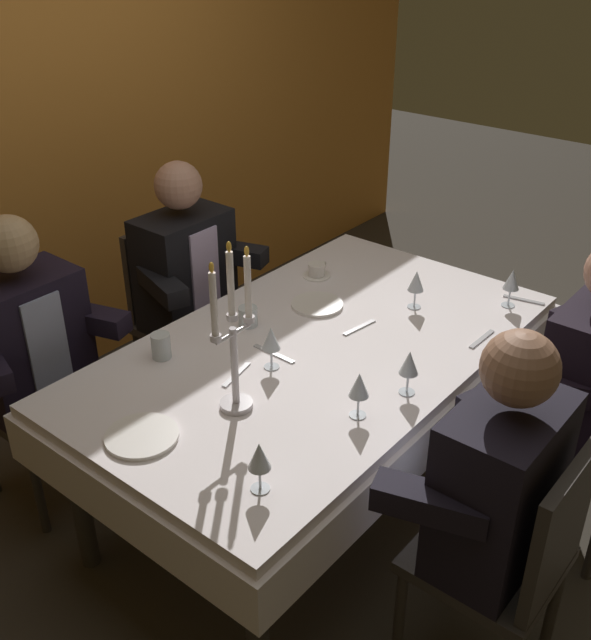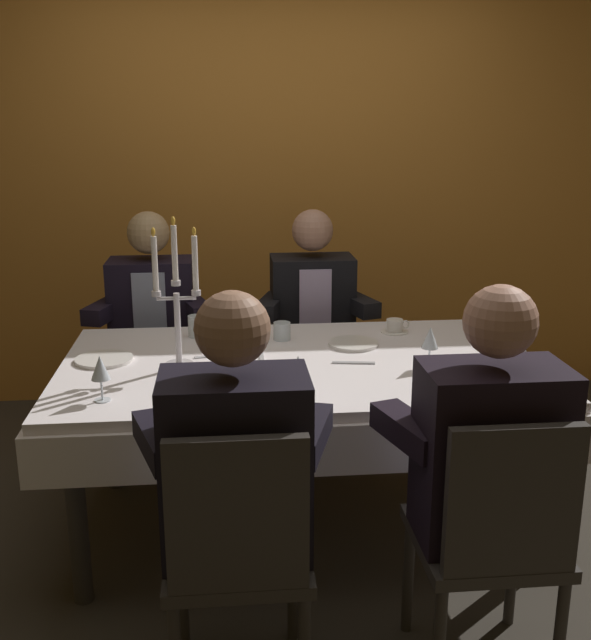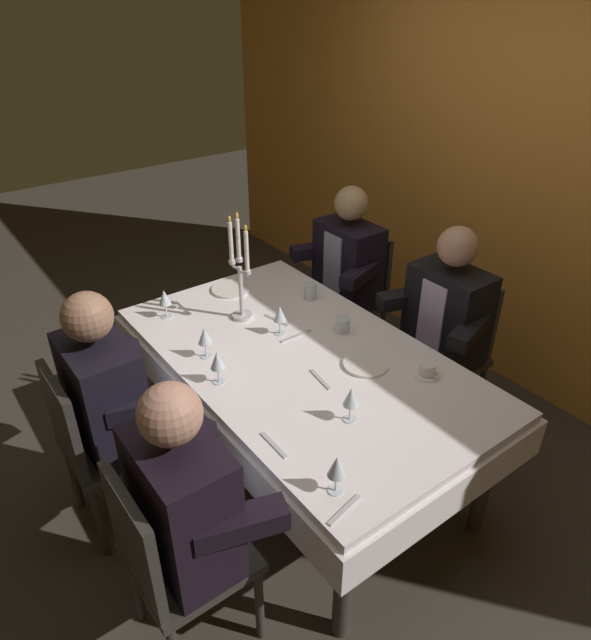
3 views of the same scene
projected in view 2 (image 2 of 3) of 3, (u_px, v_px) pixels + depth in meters
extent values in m
plane|color=#38322A|center=(300.00, 525.00, 3.17)|extent=(12.00, 12.00, 0.00)
cube|color=orange|center=(271.00, 175.00, 4.41)|extent=(6.00, 0.12, 2.70)
cube|color=white|center=(300.00, 366.00, 2.98)|extent=(1.90, 1.10, 0.04)
cube|color=white|center=(300.00, 391.00, 3.01)|extent=(1.94, 1.14, 0.18)
cylinder|color=#312C29|center=(77.00, 513.00, 2.59)|extent=(0.07, 0.07, 0.70)
cylinder|color=#312C29|center=(534.00, 490.00, 2.74)|extent=(0.07, 0.07, 0.70)
cylinder|color=#312C29|center=(112.00, 417.00, 3.41)|extent=(0.07, 0.07, 0.70)
cylinder|color=#312C29|center=(462.00, 404.00, 3.57)|extent=(0.07, 0.07, 0.70)
cylinder|color=silver|center=(179.00, 365.00, 2.89)|extent=(0.11, 0.11, 0.02)
cylinder|color=silver|center=(178.00, 329.00, 2.85)|extent=(0.02, 0.02, 0.28)
cylinder|color=silver|center=(176.00, 283.00, 2.80)|extent=(0.04, 0.04, 0.02)
cylinder|color=white|center=(175.00, 253.00, 2.77)|extent=(0.02, 0.02, 0.21)
ellipsoid|color=yellow|center=(173.00, 221.00, 2.74)|extent=(0.02, 0.02, 0.03)
cylinder|color=silver|center=(186.00, 298.00, 2.82)|extent=(0.07, 0.01, 0.01)
cylinder|color=silver|center=(196.00, 293.00, 2.82)|extent=(0.04, 0.04, 0.02)
cylinder|color=white|center=(195.00, 263.00, 2.79)|extent=(0.02, 0.02, 0.21)
ellipsoid|color=yellow|center=(194.00, 231.00, 2.76)|extent=(0.02, 0.02, 0.03)
cylinder|color=silver|center=(167.00, 299.00, 2.82)|extent=(0.07, 0.01, 0.01)
cylinder|color=silver|center=(156.00, 294.00, 2.81)|extent=(0.04, 0.04, 0.02)
cylinder|color=white|center=(155.00, 264.00, 2.78)|extent=(0.02, 0.02, 0.21)
ellipsoid|color=yellow|center=(153.00, 232.00, 2.74)|extent=(0.02, 0.02, 0.03)
cylinder|color=white|center=(353.00, 344.00, 3.18)|extent=(0.21, 0.21, 0.01)
cylinder|color=white|center=(104.00, 359.00, 2.97)|extent=(0.23, 0.23, 0.01)
cylinder|color=silver|center=(429.00, 367.00, 2.90)|extent=(0.06, 0.06, 0.00)
cylinder|color=silver|center=(429.00, 357.00, 2.89)|extent=(0.01, 0.01, 0.07)
cone|color=silver|center=(430.00, 338.00, 2.87)|extent=(0.07, 0.07, 0.08)
cylinder|color=#E0D172|center=(430.00, 344.00, 2.87)|extent=(0.04, 0.04, 0.03)
cylinder|color=silver|center=(236.00, 397.00, 2.59)|extent=(0.06, 0.06, 0.00)
cylinder|color=silver|center=(236.00, 386.00, 2.58)|extent=(0.01, 0.01, 0.07)
cone|color=silver|center=(235.00, 364.00, 2.56)|extent=(0.07, 0.07, 0.08)
cylinder|color=#E0D172|center=(236.00, 371.00, 2.56)|extent=(0.04, 0.04, 0.03)
cylinder|color=silver|center=(103.00, 400.00, 2.56)|extent=(0.06, 0.06, 0.00)
cylinder|color=silver|center=(102.00, 389.00, 2.55)|extent=(0.01, 0.01, 0.07)
cone|color=silver|center=(100.00, 367.00, 2.53)|extent=(0.07, 0.07, 0.08)
cylinder|color=maroon|center=(101.00, 374.00, 2.53)|extent=(0.04, 0.04, 0.03)
cylinder|color=silver|center=(522.00, 391.00, 2.64)|extent=(0.06, 0.06, 0.00)
cylinder|color=silver|center=(523.00, 381.00, 2.63)|extent=(0.01, 0.01, 0.07)
cone|color=silver|center=(524.00, 359.00, 2.61)|extent=(0.07, 0.07, 0.08)
cylinder|color=maroon|center=(524.00, 366.00, 2.62)|extent=(0.04, 0.04, 0.03)
cylinder|color=silver|center=(298.00, 400.00, 2.56)|extent=(0.06, 0.06, 0.00)
cylinder|color=silver|center=(298.00, 390.00, 2.55)|extent=(0.01, 0.01, 0.07)
cone|color=silver|center=(298.00, 368.00, 2.53)|extent=(0.07, 0.07, 0.08)
cylinder|color=maroon|center=(298.00, 374.00, 2.53)|extent=(0.04, 0.04, 0.03)
cylinder|color=silver|center=(244.00, 360.00, 2.98)|extent=(0.06, 0.06, 0.00)
cylinder|color=silver|center=(244.00, 351.00, 2.97)|extent=(0.01, 0.01, 0.07)
cone|color=silver|center=(244.00, 331.00, 2.95)|extent=(0.07, 0.07, 0.08)
cylinder|color=maroon|center=(244.00, 337.00, 2.96)|extent=(0.04, 0.04, 0.03)
cylinder|color=silver|center=(196.00, 326.00, 3.29)|extent=(0.07, 0.07, 0.10)
cylinder|color=silver|center=(282.00, 331.00, 3.25)|extent=(0.08, 0.08, 0.08)
cylinder|color=white|center=(394.00, 332.00, 3.37)|extent=(0.12, 0.12, 0.01)
cylinder|color=white|center=(395.00, 325.00, 3.36)|extent=(0.08, 0.08, 0.05)
torus|color=white|center=(405.00, 324.00, 3.36)|extent=(0.04, 0.01, 0.04)
cube|color=#B7B7BC|center=(215.00, 356.00, 3.03)|extent=(0.17, 0.05, 0.01)
cube|color=#B7B7BC|center=(437.00, 399.00, 2.57)|extent=(0.17, 0.02, 0.01)
cube|color=#B7B7BC|center=(548.00, 393.00, 2.62)|extent=(0.05, 0.17, 0.01)
cube|color=#B7B7BC|center=(261.00, 355.00, 3.04)|extent=(0.02, 0.19, 0.01)
cube|color=#B7B7BC|center=(354.00, 363.00, 2.94)|extent=(0.17, 0.04, 0.01)
cylinder|color=#312C29|center=(118.00, 422.00, 3.71)|extent=(0.04, 0.04, 0.42)
cylinder|color=#312C29|center=(191.00, 419.00, 3.74)|extent=(0.04, 0.04, 0.42)
cylinder|color=#312C29|center=(127.00, 396.00, 4.05)|extent=(0.04, 0.04, 0.42)
cylinder|color=#312C29|center=(193.00, 394.00, 4.09)|extent=(0.04, 0.04, 0.42)
cube|color=#312C29|center=(155.00, 366.00, 3.84)|extent=(0.42, 0.42, 0.04)
cube|color=#312C29|center=(156.00, 312.00, 3.96)|extent=(0.38, 0.04, 0.44)
cube|color=black|center=(153.00, 312.00, 3.76)|extent=(0.42, 0.26, 0.54)
cube|color=#9199B8|center=(150.00, 313.00, 3.62)|extent=(0.16, 0.01, 0.40)
sphere|color=tan|center=(148.00, 233.00, 3.65)|extent=(0.21, 0.21, 0.21)
cube|color=black|center=(105.00, 310.00, 3.63)|extent=(0.19, 0.34, 0.08)
cube|color=black|center=(195.00, 308.00, 3.67)|extent=(0.19, 0.34, 0.08)
cylinder|color=#312C29|center=(293.00, 582.00, 2.44)|extent=(0.04, 0.04, 0.42)
cylinder|color=#312C29|center=(182.00, 589.00, 2.40)|extent=(0.04, 0.04, 0.42)
cube|color=#312C29|center=(238.00, 555.00, 2.18)|extent=(0.42, 0.42, 0.04)
cube|color=#312C29|center=(237.00, 515.00, 1.94)|extent=(0.38, 0.04, 0.44)
cube|color=black|center=(236.00, 465.00, 2.11)|extent=(0.42, 0.26, 0.54)
cube|color=silver|center=(234.00, 436.00, 2.23)|extent=(0.16, 0.01, 0.40)
sphere|color=#96694F|center=(232.00, 329.00, 2.00)|extent=(0.21, 0.21, 0.21)
cube|color=black|center=(308.00, 435.00, 2.21)|extent=(0.19, 0.34, 0.08)
cube|color=black|center=(160.00, 441.00, 2.17)|extent=(0.19, 0.34, 0.08)
cylinder|color=#312C29|center=(281.00, 416.00, 3.79)|extent=(0.04, 0.04, 0.42)
cylinder|color=#312C29|center=(350.00, 413.00, 3.82)|extent=(0.04, 0.04, 0.42)
cylinder|color=#312C29|center=(276.00, 391.00, 4.13)|extent=(0.04, 0.04, 0.42)
cylinder|color=#312C29|center=(339.00, 389.00, 4.16)|extent=(0.04, 0.04, 0.42)
cube|color=#312C29|center=(312.00, 361.00, 3.91)|extent=(0.42, 0.42, 0.04)
cube|color=#312C29|center=(308.00, 308.00, 4.03)|extent=(0.38, 0.04, 0.44)
cube|color=black|center=(312.00, 308.00, 3.84)|extent=(0.42, 0.26, 0.54)
cube|color=#BDAAD5|center=(315.00, 309.00, 3.70)|extent=(0.16, 0.01, 0.40)
sphere|color=tan|center=(313.00, 230.00, 3.73)|extent=(0.21, 0.21, 0.21)
cube|color=black|center=(271.00, 306.00, 3.71)|extent=(0.19, 0.34, 0.08)
cube|color=black|center=(358.00, 304.00, 3.75)|extent=(0.19, 0.34, 0.08)
cylinder|color=#312C29|center=(512.00, 569.00, 2.51)|extent=(0.04, 0.04, 0.42)
cylinder|color=#312C29|center=(408.00, 575.00, 2.47)|extent=(0.04, 0.04, 0.42)
cube|color=#312C29|center=(484.00, 541.00, 2.26)|extent=(0.42, 0.42, 0.04)
cube|color=#312C29|center=(513.00, 501.00, 2.01)|extent=(0.38, 0.04, 0.44)
cube|color=black|center=(490.00, 454.00, 2.18)|extent=(0.42, 0.26, 0.54)
cube|color=silver|center=(476.00, 426.00, 2.30)|extent=(0.16, 0.01, 0.40)
sphere|color=tan|center=(500.00, 322.00, 2.07)|extent=(0.21, 0.21, 0.21)
cube|color=black|center=(549.00, 425.00, 2.28)|extent=(0.19, 0.34, 0.08)
cube|color=black|center=(409.00, 431.00, 2.24)|extent=(0.19, 0.34, 0.08)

